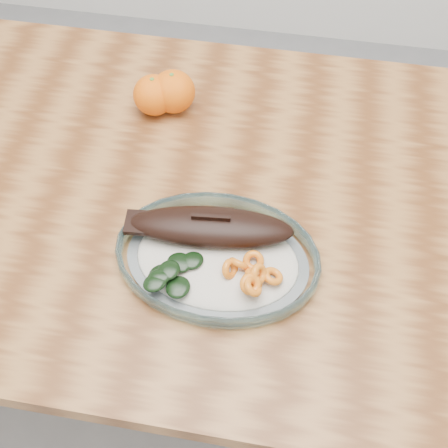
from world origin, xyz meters
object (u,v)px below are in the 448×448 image
object	(u,v)px
orange_left	(154,95)
orange_right	(173,91)
dining_table	(184,220)
plated_meal	(217,254)

from	to	relation	value
orange_left	orange_right	xyz separation A→B (m)	(0.03, 0.01, 0.00)
dining_table	plated_meal	size ratio (longest dim) A/B	2.05
dining_table	plated_meal	distance (m)	0.20
plated_meal	orange_right	world-z (taller)	orange_right
dining_table	orange_left	world-z (taller)	orange_left
orange_right	orange_left	bearing A→B (deg)	-158.99
dining_table	orange_left	xyz separation A→B (m)	(-0.09, 0.18, 0.14)
plated_meal	orange_left	xyz separation A→B (m)	(-0.18, 0.31, 0.02)
dining_table	orange_left	size ratio (longest dim) A/B	15.42
plated_meal	orange_left	world-z (taller)	plated_meal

